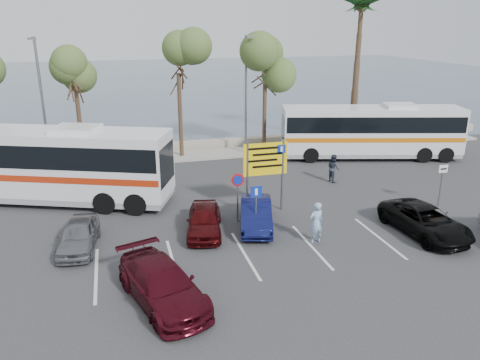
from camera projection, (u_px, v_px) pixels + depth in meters
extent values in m
plane|color=#303032|center=(265.00, 241.00, 20.14)|extent=(120.00, 120.00, 0.00)
cube|color=#9B9A8D|center=(203.00, 155.00, 32.91)|extent=(44.00, 2.40, 0.15)
cube|color=gray|center=(198.00, 145.00, 34.66)|extent=(48.00, 0.80, 0.60)
plane|color=#394F5C|center=(148.00, 81.00, 74.95)|extent=(140.00, 140.00, 0.00)
cylinder|color=#382619|center=(80.00, 125.00, 30.08)|extent=(0.28, 0.28, 5.04)
cylinder|color=#382619|center=(180.00, 115.00, 31.61)|extent=(0.28, 0.28, 5.60)
cylinder|color=#382619|center=(264.00, 114.00, 33.18)|extent=(0.28, 0.28, 5.18)
cylinder|color=#382619|center=(356.00, 77.00, 34.16)|extent=(0.48, 0.48, 10.00)
cylinder|color=slate|center=(43.00, 104.00, 28.74)|extent=(0.16, 0.16, 8.00)
cylinder|color=slate|center=(33.00, 37.00, 27.06)|extent=(0.12, 0.90, 0.12)
cube|color=slate|center=(32.00, 39.00, 26.62)|extent=(0.45, 0.25, 0.12)
cylinder|color=slate|center=(246.00, 96.00, 31.99)|extent=(0.16, 0.16, 8.00)
cylinder|color=slate|center=(248.00, 36.00, 30.31)|extent=(0.12, 0.90, 0.12)
cube|color=slate|center=(250.00, 37.00, 29.87)|extent=(0.45, 0.25, 0.12)
cylinder|color=slate|center=(247.00, 178.00, 22.52)|extent=(0.12, 0.12, 3.60)
cylinder|color=slate|center=(282.00, 175.00, 22.97)|extent=(0.12, 0.12, 3.60)
cube|color=yellow|center=(265.00, 159.00, 22.45)|extent=(2.20, 0.06, 1.60)
cube|color=#0C2699|center=(282.00, 149.00, 22.47)|extent=(0.42, 0.01, 0.42)
cylinder|color=slate|center=(238.00, 199.00, 21.83)|extent=(0.07, 0.07, 2.20)
cylinder|color=#B20C0C|center=(238.00, 180.00, 21.50)|extent=(0.60, 0.03, 0.60)
cylinder|color=slate|center=(256.00, 211.00, 20.47)|extent=(0.07, 0.07, 2.20)
cube|color=#0C2699|center=(256.00, 192.00, 20.17)|extent=(0.50, 0.03, 0.50)
cylinder|color=slate|center=(441.00, 186.00, 23.61)|extent=(0.07, 0.07, 2.20)
cube|color=white|center=(443.00, 169.00, 23.31)|extent=(0.50, 0.03, 0.40)
cube|color=silver|center=(43.00, 161.00, 23.92)|extent=(13.11, 7.44, 3.20)
cube|color=black|center=(42.00, 150.00, 23.73)|extent=(12.88, 7.38, 1.14)
cube|color=#A6260C|center=(45.00, 171.00, 24.08)|extent=(13.00, 7.42, 0.33)
cube|color=gray|center=(47.00, 190.00, 24.43)|extent=(12.98, 7.36, 0.60)
cube|color=silver|center=(38.00, 128.00, 23.36)|extent=(2.66, 2.42, 0.26)
cube|color=silver|center=(371.00, 129.00, 31.84)|extent=(12.28, 5.57, 2.96)
cube|color=black|center=(372.00, 121.00, 31.67)|extent=(12.06, 5.55, 1.05)
cube|color=#CC660C|center=(370.00, 136.00, 31.99)|extent=(12.18, 5.57, 0.30)
cube|color=gray|center=(369.00, 150.00, 32.31)|extent=(12.16, 5.52, 0.55)
cube|color=silver|center=(373.00, 106.00, 31.33)|extent=(2.35, 2.07, 0.24)
imported|color=slate|center=(78.00, 235.00, 19.27)|extent=(1.83, 3.71, 1.22)
imported|color=#0F144A|center=(256.00, 214.00, 21.31)|extent=(2.37, 4.17, 1.30)
imported|color=#450B16|center=(162.00, 284.00, 15.54)|extent=(3.18, 5.00, 1.35)
imported|color=#43090B|center=(204.00, 220.00, 20.72)|extent=(2.23, 3.94, 1.26)
imported|color=black|center=(425.00, 221.00, 20.60)|extent=(2.43, 4.71, 1.27)
imported|color=#8DAACD|center=(316.00, 223.00, 19.71)|extent=(0.74, 0.56, 1.83)
imported|color=#2D3343|center=(333.00, 168.00, 27.40)|extent=(0.71, 0.86, 1.65)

